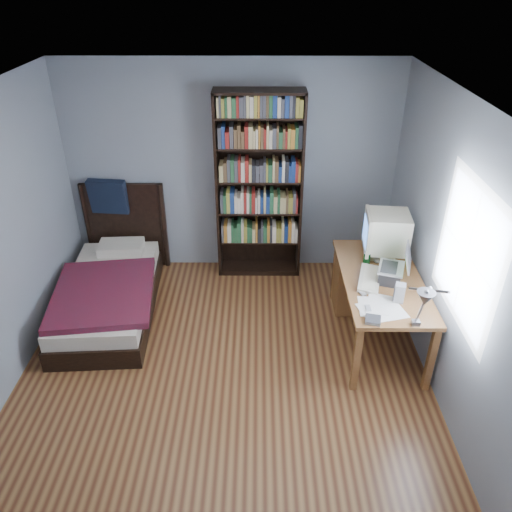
% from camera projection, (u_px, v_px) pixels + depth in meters
% --- Properties ---
extents(room, '(4.20, 4.24, 2.50)m').
position_uv_depth(room, '(222.00, 266.00, 3.96)').
color(room, '#4D2716').
rests_on(room, ground).
extents(desk, '(0.75, 1.51, 0.73)m').
position_uv_depth(desk, '(370.00, 282.00, 5.28)').
color(desk, brown).
rests_on(desk, floor).
extents(crt_monitor, '(0.46, 0.42, 0.49)m').
position_uv_depth(crt_monitor, '(385.00, 232.00, 4.98)').
color(crt_monitor, beige).
rests_on(crt_monitor, desk).
extents(laptop, '(0.38, 0.36, 0.37)m').
position_uv_depth(laptop, '(393.00, 272.00, 4.67)').
color(laptop, '#2D2D30').
rests_on(laptop, desk).
extents(desk_lamp, '(0.25, 0.56, 0.66)m').
position_uv_depth(desk_lamp, '(425.00, 301.00, 3.54)').
color(desk_lamp, '#99999E').
rests_on(desk_lamp, desk).
extents(keyboard, '(0.31, 0.51, 0.05)m').
position_uv_depth(keyboard, '(369.00, 279.00, 4.72)').
color(keyboard, beige).
rests_on(keyboard, desk).
extents(speaker, '(0.11, 0.11, 0.17)m').
position_uv_depth(speaker, '(400.00, 293.00, 4.40)').
color(speaker, gray).
rests_on(speaker, desk).
extents(soda_can, '(0.07, 0.07, 0.12)m').
position_uv_depth(soda_can, '(367.00, 259.00, 4.95)').
color(soda_can, '#093407').
rests_on(soda_can, desk).
extents(mouse, '(0.06, 0.11, 0.04)m').
position_uv_depth(mouse, '(376.00, 260.00, 5.02)').
color(mouse, silver).
rests_on(mouse, desk).
extents(phone_silver, '(0.07, 0.10, 0.02)m').
position_uv_depth(phone_silver, '(362.00, 293.00, 4.54)').
color(phone_silver, silver).
rests_on(phone_silver, desk).
extents(phone_grey, '(0.04, 0.09, 0.02)m').
position_uv_depth(phone_grey, '(368.00, 308.00, 4.33)').
color(phone_grey, gray).
rests_on(phone_grey, desk).
extents(external_drive, '(0.15, 0.15, 0.03)m').
position_uv_depth(external_drive, '(373.00, 320.00, 4.18)').
color(external_drive, gray).
rests_on(external_drive, desk).
extents(bookshelf, '(0.99, 0.30, 2.20)m').
position_uv_depth(bookshelf, '(259.00, 188.00, 5.71)').
color(bookshelf, black).
rests_on(bookshelf, floor).
extents(bed, '(1.14, 2.04, 1.16)m').
position_uv_depth(bed, '(111.00, 287.00, 5.46)').
color(bed, black).
rests_on(bed, floor).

